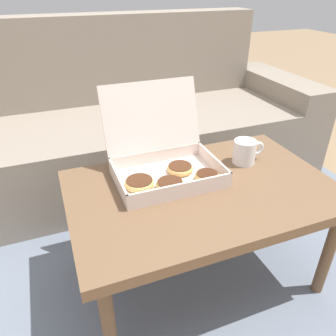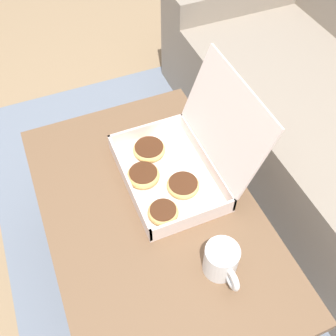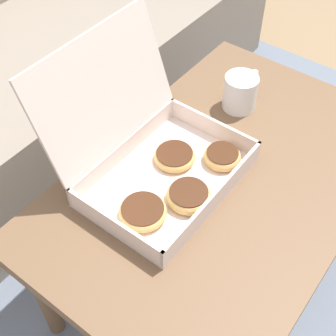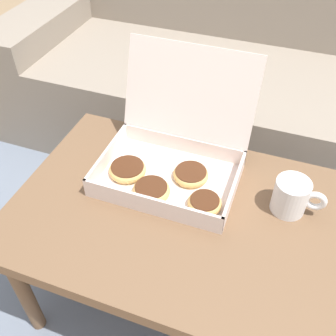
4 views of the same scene
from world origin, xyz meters
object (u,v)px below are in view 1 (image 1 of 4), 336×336
pastry_box (166,163)px  coffee_mug (245,152)px  couch (133,128)px  coffee_table (202,198)px

pastry_box → coffee_mug: (0.34, -0.01, -0.01)m
couch → coffee_table: 0.97m
couch → pastry_box: 0.88m
couch → coffee_table: size_ratio=2.36×
coffee_table → coffee_mug: bearing=23.6°
coffee_table → coffee_mug: (0.24, 0.11, 0.10)m
couch → pastry_box: couch is taller
couch → coffee_mug: size_ratio=16.72×
coffee_table → coffee_mug: coffee_mug is taller
pastry_box → coffee_mug: 0.34m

